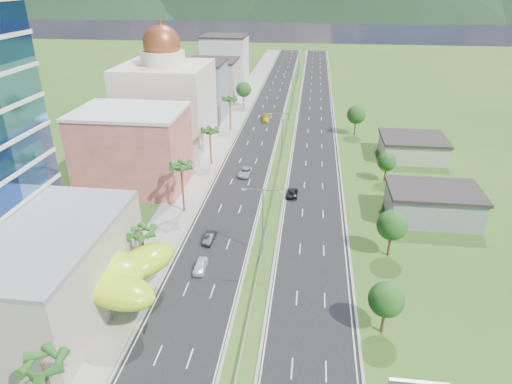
% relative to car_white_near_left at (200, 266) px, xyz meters
% --- Properties ---
extents(ground, '(500.00, 500.00, 0.00)m').
position_rel_car_white_near_left_xyz_m(ground, '(8.39, -4.59, -0.73)').
color(ground, '#2D5119').
rests_on(ground, ground).
extents(road_left, '(11.00, 260.00, 0.04)m').
position_rel_car_white_near_left_xyz_m(road_left, '(0.89, 85.41, -0.71)').
color(road_left, black).
rests_on(road_left, ground).
extents(road_right, '(11.00, 260.00, 0.04)m').
position_rel_car_white_near_left_xyz_m(road_right, '(15.89, 85.41, -0.71)').
color(road_right, black).
rests_on(road_right, ground).
extents(sidewalk_left, '(7.00, 260.00, 0.12)m').
position_rel_car_white_near_left_xyz_m(sidewalk_left, '(-8.61, 85.41, -0.67)').
color(sidewalk_left, gray).
rests_on(sidewalk_left, ground).
extents(median_guardrail, '(0.10, 216.06, 0.76)m').
position_rel_car_white_near_left_xyz_m(median_guardrail, '(8.39, 67.40, -0.11)').
color(median_guardrail, gray).
rests_on(median_guardrail, ground).
extents(streetlight_median_b, '(6.04, 0.25, 11.00)m').
position_rel_car_white_near_left_xyz_m(streetlight_median_b, '(8.39, 5.41, 6.02)').
color(streetlight_median_b, gray).
rests_on(streetlight_median_b, ground).
extents(streetlight_median_c, '(6.04, 0.25, 11.00)m').
position_rel_car_white_near_left_xyz_m(streetlight_median_c, '(8.39, 45.41, 6.02)').
color(streetlight_median_c, gray).
rests_on(streetlight_median_c, ground).
extents(streetlight_median_d, '(6.04, 0.25, 11.00)m').
position_rel_car_white_near_left_xyz_m(streetlight_median_d, '(8.39, 90.41, 6.02)').
color(streetlight_median_d, gray).
rests_on(streetlight_median_d, ground).
extents(streetlight_median_e, '(6.04, 0.25, 11.00)m').
position_rel_car_white_near_left_xyz_m(streetlight_median_e, '(8.39, 135.41, 6.02)').
color(streetlight_median_e, gray).
rests_on(streetlight_median_e, ground).
extents(lime_canopy, '(18.00, 15.00, 7.40)m').
position_rel_car_white_near_left_xyz_m(lime_canopy, '(-11.61, -8.60, 4.26)').
color(lime_canopy, '#B0E816').
rests_on(lime_canopy, ground).
extents(pink_shophouse, '(20.00, 15.00, 15.00)m').
position_rel_car_white_near_left_xyz_m(pink_shophouse, '(-19.61, 27.41, 6.77)').
color(pink_shophouse, '#B64C4A').
rests_on(pink_shophouse, ground).
extents(domed_building, '(20.00, 20.00, 28.70)m').
position_rel_car_white_near_left_xyz_m(domed_building, '(-19.61, 50.41, 10.62)').
color(domed_building, beige).
rests_on(domed_building, ground).
extents(midrise_grey, '(16.00, 15.00, 16.00)m').
position_rel_car_white_near_left_xyz_m(midrise_grey, '(-18.61, 75.41, 7.27)').
color(midrise_grey, gray).
rests_on(midrise_grey, ground).
extents(midrise_beige, '(16.00, 15.00, 13.00)m').
position_rel_car_white_near_left_xyz_m(midrise_beige, '(-18.61, 97.41, 5.77)').
color(midrise_beige, '#B6AA96').
rests_on(midrise_beige, ground).
extents(midrise_white, '(16.00, 15.00, 18.00)m').
position_rel_car_white_near_left_xyz_m(midrise_white, '(-18.61, 120.41, 8.27)').
color(midrise_white, silver).
rests_on(midrise_white, ground).
extents(shed_near, '(15.00, 10.00, 5.00)m').
position_rel_car_white_near_left_xyz_m(shed_near, '(36.39, 20.41, 1.77)').
color(shed_near, gray).
rests_on(shed_near, ground).
extents(shed_far, '(14.00, 12.00, 4.40)m').
position_rel_car_white_near_left_xyz_m(shed_far, '(38.39, 50.41, 1.47)').
color(shed_far, '#B6AA96').
rests_on(shed_far, ground).
extents(palm_tree_a, '(3.60, 3.60, 9.10)m').
position_rel_car_white_near_left_xyz_m(palm_tree_a, '(-7.11, -26.59, 7.29)').
color(palm_tree_a, '#47301C').
rests_on(palm_tree_a, ground).
extents(palm_tree_b, '(3.60, 3.60, 8.10)m').
position_rel_car_white_near_left_xyz_m(palm_tree_b, '(-7.11, -2.59, 6.33)').
color(palm_tree_b, '#47301C').
rests_on(palm_tree_b, ground).
extents(palm_tree_c, '(3.60, 3.60, 9.60)m').
position_rel_car_white_near_left_xyz_m(palm_tree_c, '(-7.11, 17.41, 7.77)').
color(palm_tree_c, '#47301C').
rests_on(palm_tree_c, ground).
extents(palm_tree_d, '(3.60, 3.60, 8.60)m').
position_rel_car_white_near_left_xyz_m(palm_tree_d, '(-7.11, 40.41, 6.81)').
color(palm_tree_d, '#47301C').
rests_on(palm_tree_d, ground).
extents(palm_tree_e, '(3.60, 3.60, 9.40)m').
position_rel_car_white_near_left_xyz_m(palm_tree_e, '(-7.11, 65.41, 7.58)').
color(palm_tree_e, '#47301C').
rests_on(palm_tree_e, ground).
extents(leafy_tree_lfar, '(4.90, 4.90, 8.05)m').
position_rel_car_white_near_left_xyz_m(leafy_tree_lfar, '(-7.11, 90.41, 4.85)').
color(leafy_tree_lfar, '#47301C').
rests_on(leafy_tree_lfar, ground).
extents(leafy_tree_ra, '(4.20, 4.20, 6.90)m').
position_rel_car_white_near_left_xyz_m(leafy_tree_ra, '(24.39, -9.59, 4.04)').
color(leafy_tree_ra, '#47301C').
rests_on(leafy_tree_ra, ground).
extents(leafy_tree_rb, '(4.55, 4.55, 7.47)m').
position_rel_car_white_near_left_xyz_m(leafy_tree_rb, '(27.39, 7.41, 4.45)').
color(leafy_tree_rb, '#47301C').
rests_on(leafy_tree_rb, ground).
extents(leafy_tree_rc, '(3.85, 3.85, 6.33)m').
position_rel_car_white_near_left_xyz_m(leafy_tree_rc, '(30.39, 35.41, 3.64)').
color(leafy_tree_rc, '#47301C').
rests_on(leafy_tree_rc, ground).
extents(leafy_tree_rd, '(4.90, 4.90, 8.05)m').
position_rel_car_white_near_left_xyz_m(leafy_tree_rd, '(26.39, 65.41, 4.85)').
color(leafy_tree_rd, '#47301C').
rests_on(leafy_tree_rd, ground).
extents(mountain_ridge, '(860.00, 140.00, 90.00)m').
position_rel_car_white_near_left_xyz_m(mountain_ridge, '(68.39, 445.41, -0.73)').
color(mountain_ridge, black).
rests_on(mountain_ridge, ground).
extents(car_white_near_left, '(1.66, 4.07, 1.38)m').
position_rel_car_white_near_left_xyz_m(car_white_near_left, '(0.00, 0.00, 0.00)').
color(car_white_near_left, white).
rests_on(car_white_near_left, road_left).
extents(car_dark_left, '(1.63, 4.14, 1.34)m').
position_rel_car_white_near_left_xyz_m(car_dark_left, '(-0.39, 7.88, -0.02)').
color(car_dark_left, black).
rests_on(car_dark_left, road_left).
extents(car_silver_mid_left, '(2.92, 5.43, 1.45)m').
position_rel_car_white_near_left_xyz_m(car_silver_mid_left, '(1.43, 34.98, 0.03)').
color(car_silver_mid_left, '#AEB0B6').
rests_on(car_silver_mid_left, road_left).
extents(car_yellow_far_left, '(2.51, 5.57, 1.58)m').
position_rel_car_white_near_left_xyz_m(car_yellow_far_left, '(1.64, 75.56, 0.10)').
color(car_yellow_far_left, gold).
rests_on(car_yellow_far_left, road_left).
extents(car_dark_far_right, '(2.18, 4.63, 1.28)m').
position_rel_car_white_near_left_xyz_m(car_dark_far_right, '(11.84, 26.19, -0.05)').
color(car_dark_far_right, black).
rests_on(car_dark_far_right, road_right).
extents(motorcycle, '(0.62, 1.73, 1.09)m').
position_rel_car_white_near_left_xyz_m(motorcycle, '(-3.63, -12.81, -0.15)').
color(motorcycle, black).
rests_on(motorcycle, road_left).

